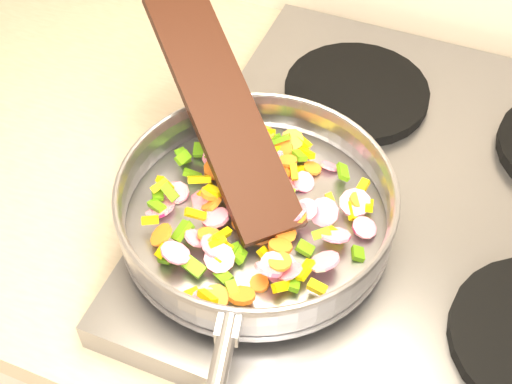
% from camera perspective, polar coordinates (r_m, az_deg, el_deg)
% --- Properties ---
extents(cooktop, '(0.60, 0.60, 0.04)m').
position_cam_1_polar(cooktop, '(0.87, 13.96, -1.69)').
color(cooktop, '#939399').
rests_on(cooktop, counter_top).
extents(grate_fl, '(0.19, 0.19, 0.02)m').
position_cam_1_polar(grate_fl, '(0.77, 1.95, -4.87)').
color(grate_fl, black).
rests_on(grate_fl, cooktop).
extents(grate_bl, '(0.19, 0.19, 0.02)m').
position_cam_1_polar(grate_bl, '(0.96, 8.04, 7.92)').
color(grate_bl, black).
rests_on(grate_bl, cooktop).
extents(saute_pan, '(0.34, 0.50, 0.06)m').
position_cam_1_polar(saute_pan, '(0.76, -0.03, -1.07)').
color(saute_pan, '#9E9EA5').
rests_on(saute_pan, grate_fl).
extents(vegetable_heap, '(0.26, 0.27, 0.05)m').
position_cam_1_polar(vegetable_heap, '(0.78, -0.15, -1.18)').
color(vegetable_heap, '#DC1560').
rests_on(vegetable_heap, saute_pan).
extents(wooden_spatula, '(0.27, 0.26, 0.13)m').
position_cam_1_polar(wooden_spatula, '(0.80, -2.85, 6.87)').
color(wooden_spatula, black).
rests_on(wooden_spatula, saute_pan).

